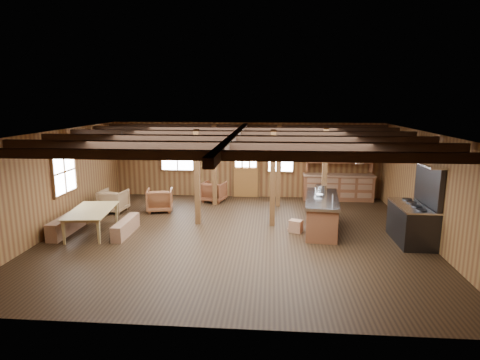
% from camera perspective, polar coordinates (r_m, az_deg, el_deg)
% --- Properties ---
extents(room, '(10.04, 9.04, 2.84)m').
position_cam_1_polar(room, '(10.62, -0.73, -0.75)').
color(room, black).
rests_on(room, ground).
extents(ceiling_joists, '(9.80, 8.82, 0.18)m').
position_cam_1_polar(ceiling_joists, '(10.60, -0.66, 6.24)').
color(ceiling_joists, black).
rests_on(ceiling_joists, ceiling).
extents(timber_posts, '(3.95, 2.35, 2.80)m').
position_cam_1_polar(timber_posts, '(12.62, 2.49, 1.20)').
color(timber_posts, '#452A13').
rests_on(timber_posts, floor).
extents(back_door, '(1.02, 0.08, 2.15)m').
position_cam_1_polar(back_door, '(15.07, 0.83, 0.87)').
color(back_door, brown).
rests_on(back_door, floor).
extents(window_back_left, '(1.32, 0.06, 1.32)m').
position_cam_1_polar(window_back_left, '(15.35, -8.91, 3.65)').
color(window_back_left, white).
rests_on(window_back_left, wall_back).
extents(window_back_right, '(1.02, 0.06, 1.32)m').
position_cam_1_polar(window_back_right, '(14.94, 5.83, 3.52)').
color(window_back_right, white).
rests_on(window_back_right, wall_back).
extents(window_left, '(0.14, 1.24, 1.32)m').
position_cam_1_polar(window_left, '(12.51, -23.76, 1.07)').
color(window_left, white).
rests_on(window_left, wall_back).
extents(notice_boards, '(1.08, 0.03, 0.90)m').
position_cam_1_polar(notice_boards, '(15.12, -4.85, 3.79)').
color(notice_boards, silver).
rests_on(notice_boards, wall_back).
extents(back_counter, '(2.55, 0.60, 2.45)m').
position_cam_1_polar(back_counter, '(15.05, 13.79, -0.56)').
color(back_counter, brown).
rests_on(back_counter, floor).
extents(pendant_lamps, '(1.86, 2.36, 0.66)m').
position_cam_1_polar(pendant_lamps, '(11.86, -11.21, 4.49)').
color(pendant_lamps, '#2A2A2D').
rests_on(pendant_lamps, ceiling).
extents(pot_rack, '(0.36, 3.00, 0.43)m').
position_cam_1_polar(pot_rack, '(11.04, 15.07, 3.93)').
color(pot_rack, '#2A2A2D').
rests_on(pot_rack, ceiling).
extents(kitchen_island, '(1.15, 2.58, 1.20)m').
position_cam_1_polar(kitchen_island, '(11.56, 11.52, -4.67)').
color(kitchen_island, brown).
rests_on(kitchen_island, floor).
extents(step_stool, '(0.46, 0.41, 0.34)m').
position_cam_1_polar(step_stool, '(11.32, 7.93, -6.52)').
color(step_stool, brown).
rests_on(step_stool, floor).
extents(commercial_range, '(0.87, 1.70, 2.09)m').
position_cam_1_polar(commercial_range, '(11.25, 23.59, -4.88)').
color(commercial_range, '#2A2A2D').
rests_on(commercial_range, floor).
extents(dining_table, '(1.29, 2.03, 0.67)m').
position_cam_1_polar(dining_table, '(11.78, -20.12, -5.57)').
color(dining_table, '#9B7D46').
rests_on(dining_table, floor).
extents(bench_wall, '(0.33, 1.73, 0.48)m').
position_cam_1_polar(bench_wall, '(12.13, -23.33, -5.81)').
color(bench_wall, brown).
rests_on(bench_wall, floor).
extents(bench_aisle, '(0.28, 1.50, 0.41)m').
position_cam_1_polar(bench_aisle, '(11.47, -15.93, -6.44)').
color(bench_aisle, brown).
rests_on(bench_aisle, floor).
extents(armchair_a, '(0.95, 0.97, 0.76)m').
position_cam_1_polar(armchair_a, '(13.47, -11.33, -2.81)').
color(armchair_a, brown).
rests_on(armchair_a, floor).
extents(armchair_b, '(0.94, 0.96, 0.72)m').
position_cam_1_polar(armchair_b, '(14.53, -3.72, -1.64)').
color(armchair_b, brown).
rests_on(armchair_b, floor).
extents(armchair_c, '(0.87, 0.89, 0.74)m').
position_cam_1_polar(armchair_c, '(13.80, -17.55, -2.83)').
color(armchair_c, brown).
rests_on(armchair_c, floor).
extents(counter_pot, '(0.32, 0.32, 0.19)m').
position_cam_1_polar(counter_pot, '(12.17, 11.39, -1.16)').
color(counter_pot, silver).
rests_on(counter_pot, kitchen_island).
extents(bowl, '(0.27, 0.27, 0.06)m').
position_cam_1_polar(bowl, '(11.56, 11.11, -2.13)').
color(bowl, silver).
rests_on(bowl, kitchen_island).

